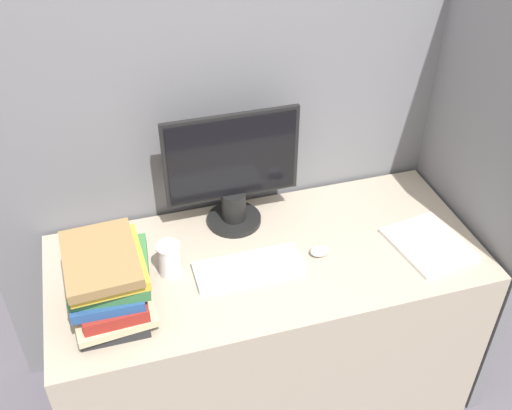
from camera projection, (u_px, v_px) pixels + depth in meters
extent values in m
cube|color=slate|center=(239.00, 183.00, 2.30)|extent=(1.89, 0.04, 1.61)
cube|color=slate|center=(466.00, 199.00, 2.22)|extent=(0.04, 0.72, 1.61)
cube|color=tan|center=(266.00, 328.00, 2.29)|extent=(1.49, 0.66, 0.75)
cylinder|color=black|center=(234.00, 219.00, 2.20)|extent=(0.20, 0.20, 0.02)
cylinder|color=black|center=(234.00, 206.00, 2.16)|extent=(0.09, 0.09, 0.11)
cube|color=black|center=(232.00, 157.00, 2.04)|extent=(0.47, 0.02, 0.33)
cube|color=black|center=(233.00, 159.00, 2.04)|extent=(0.45, 0.01, 0.30)
cube|color=silver|center=(249.00, 267.00, 2.00)|extent=(0.36, 0.14, 0.02)
ellipsoid|color=silver|center=(319.00, 251.00, 2.06)|extent=(0.06, 0.05, 0.03)
cylinder|color=white|center=(169.00, 260.00, 1.96)|extent=(0.07, 0.07, 0.11)
cylinder|color=white|center=(168.00, 247.00, 1.93)|extent=(0.08, 0.08, 0.01)
cube|color=#262628|center=(112.00, 308.00, 1.85)|extent=(0.21, 0.27, 0.04)
cube|color=#C6B78C|center=(111.00, 301.00, 1.83)|extent=(0.26, 0.30, 0.02)
cube|color=maroon|center=(111.00, 291.00, 1.82)|extent=(0.20, 0.29, 0.04)
cube|color=#264C8C|center=(106.00, 285.00, 1.79)|extent=(0.22, 0.25, 0.03)
cube|color=#38723F|center=(109.00, 270.00, 1.78)|extent=(0.25, 0.28, 0.04)
cube|color=gold|center=(105.00, 264.00, 1.75)|extent=(0.24, 0.28, 0.03)
cube|color=olive|center=(100.00, 258.00, 1.73)|extent=(0.22, 0.30, 0.03)
cube|color=white|center=(429.00, 244.00, 2.10)|extent=(0.27, 0.31, 0.02)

